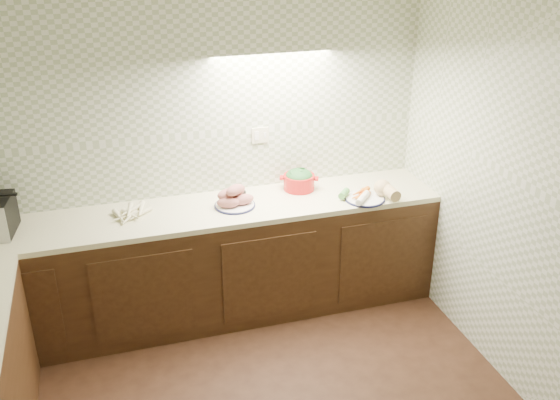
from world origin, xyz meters
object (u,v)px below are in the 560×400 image
object	(u,v)px
dutch_oven	(299,180)
veg_plate	(373,192)
sweet_potato_plate	(234,198)
onion_bowl	(237,194)
parsnip_pile	(125,212)

from	to	relation	value
dutch_oven	veg_plate	size ratio (longest dim) A/B	0.73
veg_plate	dutch_oven	bearing A→B (deg)	146.19
veg_plate	sweet_potato_plate	bearing A→B (deg)	170.59
sweet_potato_plate	onion_bowl	world-z (taller)	sweet_potato_plate
dutch_oven	veg_plate	distance (m)	0.57
onion_bowl	dutch_oven	distance (m)	0.50
parsnip_pile	onion_bowl	world-z (taller)	onion_bowl
veg_plate	parsnip_pile	bearing A→B (deg)	172.36
parsnip_pile	sweet_potato_plate	distance (m)	0.78
parsnip_pile	dutch_oven	distance (m)	1.33
sweet_potato_plate	veg_plate	bearing A→B (deg)	-9.41
parsnip_pile	dutch_oven	bearing A→B (deg)	3.28
parsnip_pile	dutch_oven	size ratio (longest dim) A/B	1.13
sweet_potato_plate	dutch_oven	world-z (taller)	sweet_potato_plate
parsnip_pile	veg_plate	bearing A→B (deg)	-7.64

